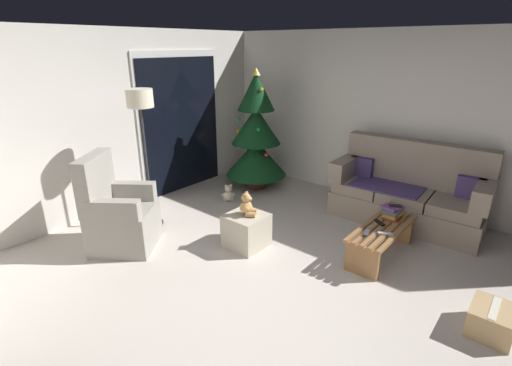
{
  "coord_description": "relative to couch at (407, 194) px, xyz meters",
  "views": [
    {
      "loc": [
        -2.55,
        -1.77,
        2.28
      ],
      "look_at": [
        0.4,
        0.7,
        0.85
      ],
      "focal_mm": 26.26,
      "sensor_mm": 36.0,
      "label": 1
    }
  ],
  "objects": [
    {
      "name": "ground_plane",
      "position": [
        -2.32,
        0.34,
        -0.4
      ],
      "size": [
        7.0,
        7.0,
        0.0
      ],
      "primitive_type": "plane",
      "color": "#BCB2A8"
    },
    {
      "name": "wall_back",
      "position": [
        -2.32,
        3.4,
        0.85
      ],
      "size": [
        5.72,
        0.12,
        2.5
      ],
      "primitive_type": "cube",
      "color": "silver",
      "rests_on": "ground"
    },
    {
      "name": "wall_right",
      "position": [
        0.54,
        0.34,
        0.85
      ],
      "size": [
        0.12,
        6.0,
        2.5
      ],
      "primitive_type": "cube",
      "color": "silver",
      "rests_on": "ground"
    },
    {
      "name": "patio_door_frame",
      "position": [
        -1.07,
        3.33,
        0.7
      ],
      "size": [
        1.6,
        0.02,
        2.2
      ],
      "primitive_type": "cube",
      "color": "silver",
      "rests_on": "ground"
    },
    {
      "name": "patio_door_glass",
      "position": [
        -1.07,
        3.31,
        0.65
      ],
      "size": [
        1.5,
        0.02,
        2.1
      ],
      "primitive_type": "cube",
      "color": "black",
      "rests_on": "ground"
    },
    {
      "name": "couch",
      "position": [
        0.0,
        0.0,
        0.0
      ],
      "size": [
        0.88,
        1.98,
        1.08
      ],
      "color": "gray",
      "rests_on": "ground"
    },
    {
      "name": "coffee_table",
      "position": [
        -1.09,
        -0.11,
        -0.15
      ],
      "size": [
        1.1,
        0.4,
        0.37
      ],
      "color": "olive",
      "rests_on": "ground"
    },
    {
      "name": "remote_silver",
      "position": [
        -1.26,
        -0.2,
        -0.02
      ],
      "size": [
        0.11,
        0.16,
        0.02
      ],
      "primitive_type": "cube",
      "rotation": [
        0.0,
        0.0,
        0.49
      ],
      "color": "#ADADB2",
      "rests_on": "coffee_table"
    },
    {
      "name": "remote_black",
      "position": [
        -1.04,
        -0.05,
        -0.02
      ],
      "size": [
        0.12,
        0.16,
        0.02
      ],
      "primitive_type": "cube",
      "rotation": [
        0.0,
        0.0,
        2.58
      ],
      "color": "black",
      "rests_on": "coffee_table"
    },
    {
      "name": "remote_graphite",
      "position": [
        -1.37,
        -0.04,
        -0.02
      ],
      "size": [
        0.16,
        0.08,
        0.02
      ],
      "primitive_type": "cube",
      "rotation": [
        0.0,
        0.0,
        1.8
      ],
      "color": "#333338",
      "rests_on": "coffee_table"
    },
    {
      "name": "book_stack",
      "position": [
        -0.8,
        -0.1,
        0.05
      ],
      "size": [
        0.26,
        0.23,
        0.14
      ],
      "color": "#A32D28",
      "rests_on": "coffee_table"
    },
    {
      "name": "cell_phone",
      "position": [
        -0.78,
        -0.11,
        0.12
      ],
      "size": [
        0.13,
        0.16,
        0.01
      ],
      "primitive_type": "cube",
      "rotation": [
        0.0,
        0.0,
        0.52
      ],
      "color": "black",
      "rests_on": "book_stack"
    },
    {
      "name": "christmas_tree",
      "position": [
        -0.29,
        2.41,
        0.47
      ],
      "size": [
        1.01,
        1.01,
        1.95
      ],
      "color": "#4C1E19",
      "rests_on": "ground"
    },
    {
      "name": "armchair",
      "position": [
        -2.86,
        2.35,
        0.0
      ],
      "size": [
        0.96,
        0.96,
        1.13
      ],
      "color": "gray",
      "rests_on": "ground"
    },
    {
      "name": "floor_lamp",
      "position": [
        -2.27,
        2.57,
        1.11
      ],
      "size": [
        0.32,
        0.32,
        1.78
      ],
      "color": "#2D2D30",
      "rests_on": "ground"
    },
    {
      "name": "ottoman",
      "position": [
        -1.89,
        1.22,
        -0.2
      ],
      "size": [
        0.44,
        0.44,
        0.4
      ],
      "primitive_type": "cube",
      "color": "#B2A893",
      "rests_on": "ground"
    },
    {
      "name": "teddy_bear_honey",
      "position": [
        -1.89,
        1.21,
        0.12
      ],
      "size": [
        0.21,
        0.22,
        0.29
      ],
      "color": "tan",
      "rests_on": "ottoman"
    },
    {
      "name": "teddy_bear_cream_by_tree",
      "position": [
        -1.06,
        2.31,
        -0.28
      ],
      "size": [
        0.21,
        0.22,
        0.29
      ],
      "color": "beige",
      "rests_on": "ground"
    },
    {
      "name": "cardboard_box_taped_mid_floor",
      "position": [
        -1.67,
        -1.31,
        -0.28
      ],
      "size": [
        0.4,
        0.34,
        0.24
      ],
      "color": "tan",
      "rests_on": "ground"
    }
  ]
}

